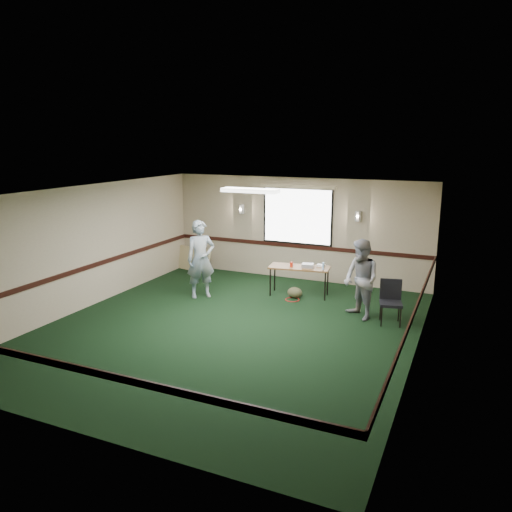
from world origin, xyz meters
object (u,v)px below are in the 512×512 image
at_px(person_left, 201,259).
at_px(person_right, 361,280).
at_px(conference_chair, 391,298).
at_px(folding_table, 299,269).
at_px(projector, 308,266).

relative_size(person_left, person_right, 1.10).
bearing_deg(conference_chair, folding_table, 143.46).
bearing_deg(person_right, person_left, -136.18).
bearing_deg(folding_table, projector, -5.38).
height_order(projector, person_right, person_right).
height_order(person_left, person_right, person_left).
bearing_deg(person_right, conference_chair, 42.45).
distance_m(conference_chair, person_left, 4.40).
bearing_deg(folding_table, person_right, -38.06).
bearing_deg(conference_chair, person_left, 167.17).
height_order(folding_table, person_left, person_left).
xyz_separation_m(folding_table, person_left, (-2.09, -1.03, 0.26)).
height_order(conference_chair, person_right, person_right).
bearing_deg(projector, person_right, -45.25).
height_order(folding_table, person_right, person_right).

